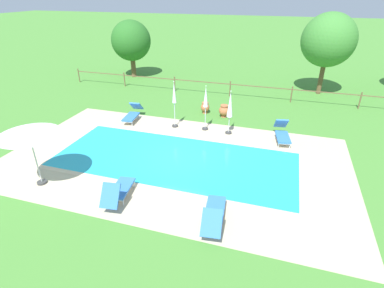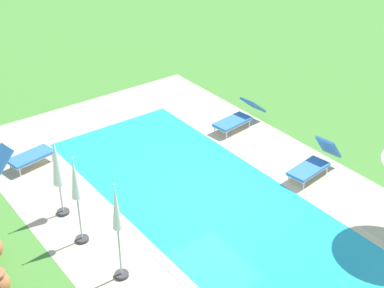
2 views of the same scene
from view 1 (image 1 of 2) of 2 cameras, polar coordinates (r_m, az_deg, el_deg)
ground_plane at (r=13.14m, az=-3.34°, el=-2.90°), size 160.00×160.00×0.00m
pool_deck_paving at (r=13.14m, az=-3.34°, el=-2.88°), size 14.63×8.55×0.01m
swimming_pool_water at (r=13.14m, az=-3.34°, el=-2.88°), size 10.34×4.25×0.01m
pool_coping_rim at (r=13.14m, az=-3.34°, el=-2.86°), size 10.82×4.73×0.01m
sun_lounger_north_near_steps at (r=17.25m, az=-11.15°, el=5.63°), size 0.84×2.01×0.89m
sun_lounger_north_mid at (r=10.85m, az=-13.70°, el=-8.49°), size 0.85×1.92×0.99m
sun_lounger_north_far at (r=9.67m, az=4.19°, el=-12.83°), size 0.84×2.04×0.87m
sun_lounger_north_end at (r=15.21m, az=16.66°, el=1.98°), size 0.93×1.99×0.94m
patio_umbrella_open_foreground at (r=11.95m, az=-28.54°, el=2.16°), size 2.17×2.17×2.41m
patio_umbrella_closed_row_west at (r=15.34m, az=2.59°, el=8.01°), size 0.32×0.32×2.37m
patio_umbrella_closed_row_mid_west at (r=15.68m, az=-3.36°, el=8.58°), size 0.32×0.32×2.48m
patio_umbrella_closed_row_centre at (r=15.02m, az=7.19°, el=7.00°), size 0.32×0.32×2.25m
terracotta_urn_near_fence at (r=17.94m, az=2.49°, el=6.93°), size 0.51×0.51×0.67m
terracotta_urn_by_tree at (r=17.46m, az=6.09°, el=6.29°), size 0.60×0.60×0.71m
perimeter_fence at (r=20.96m, az=7.22°, el=10.75°), size 24.15×0.08×1.05m
tree_far_west at (r=25.93m, az=-11.42°, el=18.54°), size 3.12×3.12×4.47m
tree_centre at (r=22.65m, az=24.35°, el=17.41°), size 3.47×3.47×5.33m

